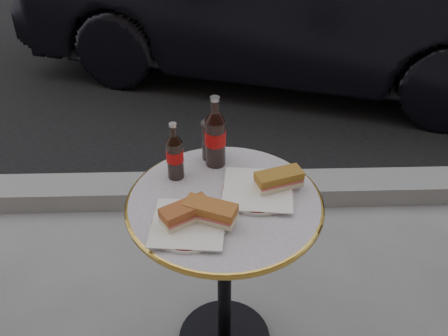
{
  "coord_description": "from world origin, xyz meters",
  "views": [
    {
      "loc": [
        -0.04,
        -1.2,
        1.73
      ],
      "look_at": [
        0.0,
        0.05,
        0.82
      ],
      "focal_mm": 40.0,
      "sensor_mm": 36.0,
      "label": 1
    }
  ],
  "objects_px": {
    "plate_right": "(258,191)",
    "cola_bottle_left": "(175,151)",
    "bistro_table": "(224,279)",
    "plate_left": "(188,226)",
    "cola_bottle_right": "(215,132)",
    "cola_glass": "(211,140)"
  },
  "relations": [
    {
      "from": "plate_right",
      "to": "cola_glass",
      "type": "bearing_deg",
      "value": 125.49
    },
    {
      "from": "plate_left",
      "to": "cola_glass",
      "type": "relative_size",
      "value": 1.57
    },
    {
      "from": "plate_left",
      "to": "plate_right",
      "type": "xyz_separation_m",
      "value": [
        0.22,
        0.15,
        0.0
      ]
    },
    {
      "from": "cola_bottle_left",
      "to": "cola_glass",
      "type": "xyz_separation_m",
      "value": [
        0.12,
        0.11,
        -0.03
      ]
    },
    {
      "from": "bistro_table",
      "to": "plate_left",
      "type": "xyz_separation_m",
      "value": [
        -0.11,
        -0.12,
        0.37
      ]
    },
    {
      "from": "bistro_table",
      "to": "plate_right",
      "type": "height_order",
      "value": "plate_right"
    },
    {
      "from": "plate_right",
      "to": "cola_bottle_left",
      "type": "xyz_separation_m",
      "value": [
        -0.26,
        0.1,
        0.1
      ]
    },
    {
      "from": "bistro_table",
      "to": "cola_glass",
      "type": "xyz_separation_m",
      "value": [
        -0.04,
        0.23,
        0.44
      ]
    },
    {
      "from": "cola_bottle_left",
      "to": "cola_bottle_right",
      "type": "bearing_deg",
      "value": 27.89
    },
    {
      "from": "cola_bottle_left",
      "to": "cola_bottle_right",
      "type": "distance_m",
      "value": 0.15
    },
    {
      "from": "cola_bottle_right",
      "to": "bistro_table",
      "type": "bearing_deg",
      "value": -82.97
    },
    {
      "from": "plate_right",
      "to": "cola_bottle_left",
      "type": "relative_size",
      "value": 1.12
    },
    {
      "from": "plate_right",
      "to": "cola_bottle_left",
      "type": "bearing_deg",
      "value": 159.93
    },
    {
      "from": "plate_left",
      "to": "cola_bottle_left",
      "type": "relative_size",
      "value": 1.09
    },
    {
      "from": "plate_right",
      "to": "cola_glass",
      "type": "xyz_separation_m",
      "value": [
        -0.14,
        0.2,
        0.06
      ]
    },
    {
      "from": "plate_right",
      "to": "cola_glass",
      "type": "distance_m",
      "value": 0.26
    },
    {
      "from": "plate_left",
      "to": "cola_glass",
      "type": "xyz_separation_m",
      "value": [
        0.07,
        0.35,
        0.06
      ]
    },
    {
      "from": "bistro_table",
      "to": "cola_glass",
      "type": "bearing_deg",
      "value": 99.12
    },
    {
      "from": "plate_right",
      "to": "cola_bottle_left",
      "type": "height_order",
      "value": "cola_bottle_left"
    },
    {
      "from": "plate_right",
      "to": "bistro_table",
      "type": "bearing_deg",
      "value": -163.19
    },
    {
      "from": "plate_left",
      "to": "plate_right",
      "type": "distance_m",
      "value": 0.26
    },
    {
      "from": "bistro_table",
      "to": "plate_right",
      "type": "distance_m",
      "value": 0.39
    }
  ]
}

